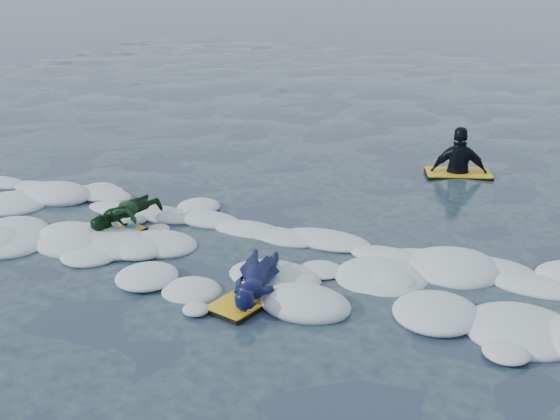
% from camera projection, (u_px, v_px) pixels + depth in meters
% --- Properties ---
extents(ground, '(120.00, 120.00, 0.00)m').
position_uv_depth(ground, '(215.00, 273.00, 9.12)').
color(ground, '#172438').
rests_on(ground, ground).
extents(foam_band, '(12.00, 3.10, 0.30)m').
position_uv_depth(foam_band, '(252.00, 245.00, 9.99)').
color(foam_band, white).
rests_on(foam_band, ground).
extents(prone_woman_unit, '(0.91, 1.54, 0.37)m').
position_uv_depth(prone_woman_unit, '(255.00, 282.00, 8.48)').
color(prone_woman_unit, black).
rests_on(prone_woman_unit, ground).
extents(prone_child_unit, '(0.84, 1.26, 0.45)m').
position_uv_depth(prone_child_unit, '(126.00, 217.00, 10.37)').
color(prone_child_unit, black).
rests_on(prone_child_unit, ground).
extents(waiting_rider_unit, '(1.34, 1.04, 1.78)m').
position_uv_depth(waiting_rider_unit, '(458.00, 174.00, 12.93)').
color(waiting_rider_unit, black).
rests_on(waiting_rider_unit, ground).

